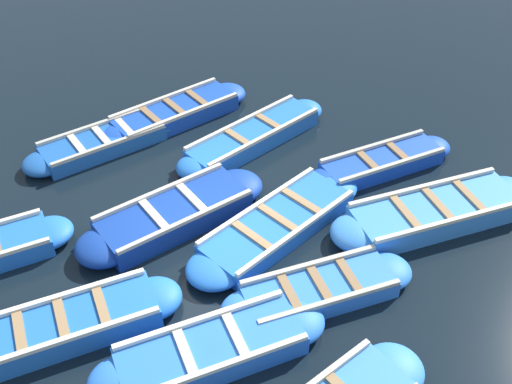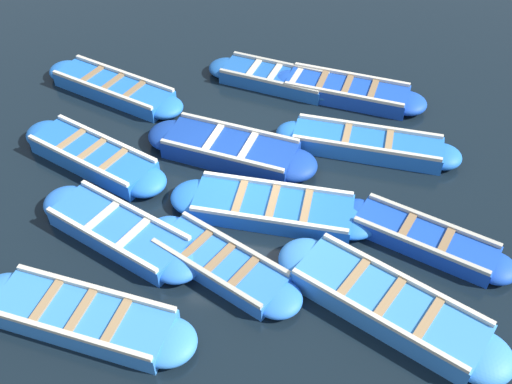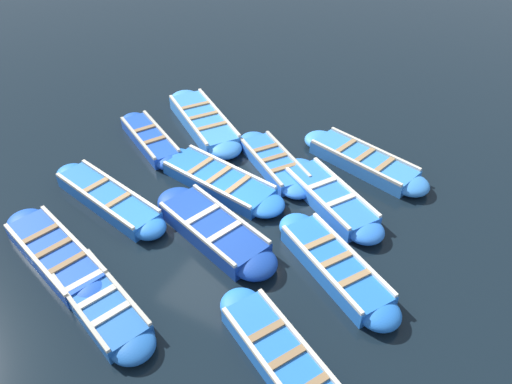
{
  "view_description": "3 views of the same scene",
  "coord_description": "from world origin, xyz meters",
  "px_view_note": "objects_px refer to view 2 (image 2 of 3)",
  "views": [
    {
      "loc": [
        5.04,
        -5.9,
        7.24
      ],
      "look_at": [
        0.33,
        0.75,
        0.44
      ],
      "focal_mm": 42.0,
      "sensor_mm": 36.0,
      "label": 1
    },
    {
      "loc": [
        8.7,
        0.47,
        7.98
      ],
      "look_at": [
        0.62,
        0.2,
        0.24
      ],
      "focal_mm": 42.0,
      "sensor_mm": 36.0,
      "label": 2
    },
    {
      "loc": [
        -7.2,
        -5.02,
        7.78
      ],
      "look_at": [
        0.83,
        -0.62,
        0.32
      ],
      "focal_mm": 35.0,
      "sensor_mm": 36.0,
      "label": 3
    }
  ],
  "objects_px": {
    "boat_broadside": "(347,92)",
    "boat_drifting": "(274,78)",
    "boat_stern_in": "(114,88)",
    "boat_outer_left": "(220,264)",
    "boat_far_corner": "(119,231)",
    "boat_mid_row": "(425,239)",
    "boat_bow_out": "(83,318)",
    "boat_end_of_row": "(273,208)",
    "boat_outer_right": "(231,150)",
    "boat_inner_gap": "(93,157)",
    "boat_near_quay": "(367,145)",
    "boat_alongside": "(388,305)"
  },
  "relations": [
    {
      "from": "boat_far_corner",
      "to": "boat_inner_gap",
      "type": "relative_size",
      "value": 0.98
    },
    {
      "from": "boat_end_of_row",
      "to": "boat_far_corner",
      "type": "bearing_deg",
      "value": -75.73
    },
    {
      "from": "boat_alongside",
      "to": "boat_end_of_row",
      "type": "relative_size",
      "value": 0.96
    },
    {
      "from": "boat_mid_row",
      "to": "boat_outer_left",
      "type": "distance_m",
      "value": 3.6
    },
    {
      "from": "boat_broadside",
      "to": "boat_bow_out",
      "type": "distance_m",
      "value": 7.77
    },
    {
      "from": "boat_near_quay",
      "to": "boat_mid_row",
      "type": "bearing_deg",
      "value": 16.41
    },
    {
      "from": "boat_far_corner",
      "to": "boat_bow_out",
      "type": "height_order",
      "value": "boat_far_corner"
    },
    {
      "from": "boat_mid_row",
      "to": "boat_bow_out",
      "type": "distance_m",
      "value": 5.86
    },
    {
      "from": "boat_end_of_row",
      "to": "boat_alongside",
      "type": "bearing_deg",
      "value": 40.93
    },
    {
      "from": "boat_stern_in",
      "to": "boat_broadside",
      "type": "distance_m",
      "value": 5.36
    },
    {
      "from": "boat_broadside",
      "to": "boat_near_quay",
      "type": "height_order",
      "value": "boat_near_quay"
    },
    {
      "from": "boat_outer_left",
      "to": "boat_inner_gap",
      "type": "bearing_deg",
      "value": -133.89
    },
    {
      "from": "boat_far_corner",
      "to": "boat_outer_right",
      "type": "xyz_separation_m",
      "value": [
        -2.29,
        1.83,
        0.02
      ]
    },
    {
      "from": "boat_stern_in",
      "to": "boat_alongside",
      "type": "height_order",
      "value": "boat_alongside"
    },
    {
      "from": "boat_broadside",
      "to": "boat_end_of_row",
      "type": "relative_size",
      "value": 0.93
    },
    {
      "from": "boat_stern_in",
      "to": "boat_broadside",
      "type": "bearing_deg",
      "value": 90.35
    },
    {
      "from": "boat_end_of_row",
      "to": "boat_outer_right",
      "type": "xyz_separation_m",
      "value": [
        -1.6,
        -0.88,
        0.04
      ]
    },
    {
      "from": "boat_broadside",
      "to": "boat_drifting",
      "type": "height_order",
      "value": "boat_broadside"
    },
    {
      "from": "boat_broadside",
      "to": "boat_bow_out",
      "type": "relative_size",
      "value": 0.97
    },
    {
      "from": "boat_broadside",
      "to": "boat_drifting",
      "type": "relative_size",
      "value": 1.09
    },
    {
      "from": "boat_outer_left",
      "to": "boat_drifting",
      "type": "bearing_deg",
      "value": 171.46
    },
    {
      "from": "boat_mid_row",
      "to": "boat_bow_out",
      "type": "relative_size",
      "value": 0.81
    },
    {
      "from": "boat_outer_right",
      "to": "boat_inner_gap",
      "type": "height_order",
      "value": "boat_outer_right"
    },
    {
      "from": "boat_bow_out",
      "to": "boat_alongside",
      "type": "relative_size",
      "value": 1.0
    },
    {
      "from": "boat_mid_row",
      "to": "boat_alongside",
      "type": "bearing_deg",
      "value": -29.7
    },
    {
      "from": "boat_stern_in",
      "to": "boat_outer_left",
      "type": "distance_m",
      "value": 5.85
    },
    {
      "from": "boat_far_corner",
      "to": "boat_drifting",
      "type": "bearing_deg",
      "value": 151.71
    },
    {
      "from": "boat_stern_in",
      "to": "boat_outer_left",
      "type": "xyz_separation_m",
      "value": [
        5.11,
        2.85,
        -0.02
      ]
    },
    {
      "from": "boat_far_corner",
      "to": "boat_inner_gap",
      "type": "distance_m",
      "value": 2.2
    },
    {
      "from": "boat_far_corner",
      "to": "boat_mid_row",
      "type": "bearing_deg",
      "value": 90.12
    },
    {
      "from": "boat_broadside",
      "to": "boat_drifting",
      "type": "xyz_separation_m",
      "value": [
        -0.51,
        -1.66,
        -0.02
      ]
    },
    {
      "from": "boat_end_of_row",
      "to": "boat_inner_gap",
      "type": "distance_m",
      "value": 3.85
    },
    {
      "from": "boat_outer_left",
      "to": "boat_near_quay",
      "type": "xyz_separation_m",
      "value": [
        -3.23,
        2.78,
        0.02
      ]
    },
    {
      "from": "boat_mid_row",
      "to": "boat_end_of_row",
      "type": "relative_size",
      "value": 0.78
    },
    {
      "from": "boat_stern_in",
      "to": "boat_end_of_row",
      "type": "height_order",
      "value": "boat_stern_in"
    },
    {
      "from": "boat_outer_right",
      "to": "boat_inner_gap",
      "type": "bearing_deg",
      "value": -83.86
    },
    {
      "from": "boat_outer_left",
      "to": "boat_broadside",
      "type": "distance_m",
      "value": 5.72
    },
    {
      "from": "boat_stern_in",
      "to": "boat_outer_right",
      "type": "xyz_separation_m",
      "value": [
        2.16,
        2.84,
        0.03
      ]
    },
    {
      "from": "boat_near_quay",
      "to": "boat_end_of_row",
      "type": "bearing_deg",
      "value": -45.45
    },
    {
      "from": "boat_outer_right",
      "to": "boat_mid_row",
      "type": "bearing_deg",
      "value": 57.27
    },
    {
      "from": "boat_broadside",
      "to": "boat_inner_gap",
      "type": "distance_m",
      "value": 5.82
    },
    {
      "from": "boat_stern_in",
      "to": "boat_far_corner",
      "type": "bearing_deg",
      "value": 12.82
    },
    {
      "from": "boat_broadside",
      "to": "boat_end_of_row",
      "type": "height_order",
      "value": "boat_broadside"
    },
    {
      "from": "boat_alongside",
      "to": "boat_end_of_row",
      "type": "distance_m",
      "value": 2.81
    },
    {
      "from": "boat_end_of_row",
      "to": "boat_outer_right",
      "type": "height_order",
      "value": "boat_outer_right"
    },
    {
      "from": "boat_mid_row",
      "to": "boat_inner_gap",
      "type": "xyz_separation_m",
      "value": [
        -1.98,
        -6.29,
        0.03
      ]
    },
    {
      "from": "boat_mid_row",
      "to": "boat_near_quay",
      "type": "xyz_separation_m",
      "value": [
        -2.56,
        -0.75,
        0.02
      ]
    },
    {
      "from": "boat_stern_in",
      "to": "boat_inner_gap",
      "type": "distance_m",
      "value": 2.46
    },
    {
      "from": "boat_bow_out",
      "to": "boat_end_of_row",
      "type": "bearing_deg",
      "value": 130.77
    },
    {
      "from": "boat_drifting",
      "to": "boat_outer_right",
      "type": "bearing_deg",
      "value": -17.67
    }
  ]
}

